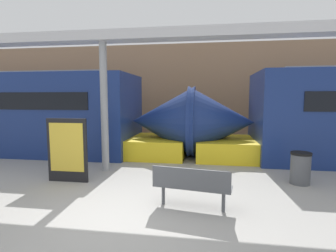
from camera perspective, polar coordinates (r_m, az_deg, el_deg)
ground_plane at (r=5.10m, az=-9.45°, el=-19.44°), size 60.00×60.00×0.00m
station_wall at (r=13.96m, az=2.59°, el=7.34°), size 56.00×0.20×5.00m
bench_near at (r=5.27m, az=5.15°, el=-12.45°), size 1.59×0.68×0.85m
trash_bin at (r=7.57m, az=26.86°, el=-8.16°), size 0.51×0.51×0.82m
poster_board at (r=7.34m, az=-21.08°, el=-4.89°), size 1.09×0.07×1.67m
support_column_near at (r=8.01m, az=-13.71°, el=3.87°), size 0.22×0.22×3.81m
canopy_beam at (r=8.20m, az=-14.09°, el=18.32°), size 28.00×0.60×0.28m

